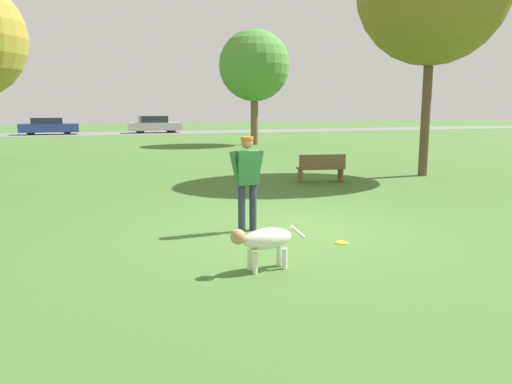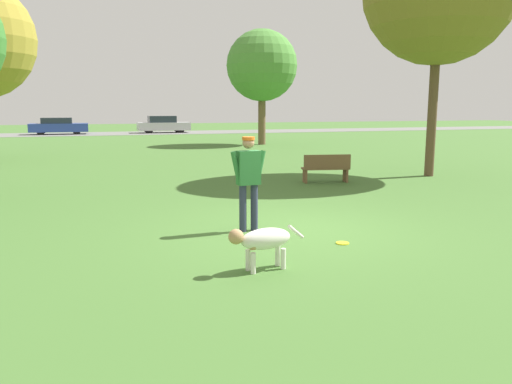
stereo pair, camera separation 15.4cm
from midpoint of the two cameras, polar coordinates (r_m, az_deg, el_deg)
name	(u,v)px [view 2 (the right image)]	position (r m, az deg, el deg)	size (l,w,h in m)	color
ground_plane	(289,230)	(9.13, 4.27, -4.36)	(120.00, 120.00, 0.00)	#426B2D
far_road_strip	(135,133)	(43.77, -13.52, 6.56)	(120.00, 6.00, 0.01)	slate
person	(248,176)	(8.86, -0.37, 1.87)	(0.67, 0.26, 1.70)	#2D334C
dog	(262,240)	(6.82, 1.36, -5.53)	(1.16, 0.40, 0.62)	silver
frisbee	(342,243)	(8.36, 10.38, -5.76)	(0.22, 0.22, 0.02)	yellow
tree_far_right	(262,66)	(29.89, 0.84, 14.22)	(4.13, 4.13, 6.65)	brown
parked_car_blue	(58,126)	(43.77, -21.55, 7.02)	(4.53, 1.86, 1.35)	#284293
parked_car_silver	(163,125)	(44.04, -10.46, 7.59)	(4.43, 1.90, 1.45)	#B7B7BC
park_bench	(326,167)	(14.86, 8.32, 2.79)	(1.45, 0.64, 0.84)	brown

